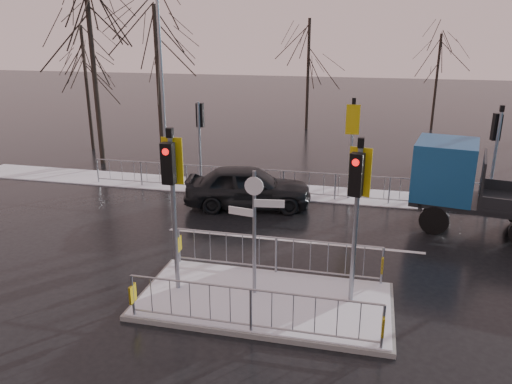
% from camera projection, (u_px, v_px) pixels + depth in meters
% --- Properties ---
extents(ground, '(120.00, 120.00, 0.00)m').
position_uv_depth(ground, '(265.00, 303.00, 11.94)').
color(ground, black).
rests_on(ground, ground).
extents(snow_verge, '(30.00, 2.00, 0.04)m').
position_uv_depth(snow_verge, '(310.00, 193.00, 19.89)').
color(snow_verge, white).
rests_on(snow_verge, ground).
extents(lane_markings, '(8.00, 11.38, 0.01)m').
position_uv_depth(lane_markings, '(262.00, 310.00, 11.63)').
color(lane_markings, silver).
rests_on(lane_markings, ground).
extents(traffic_island, '(6.00, 3.04, 4.15)m').
position_uv_depth(traffic_island, '(264.00, 288.00, 11.83)').
color(traffic_island, '#62625D').
rests_on(traffic_island, ground).
extents(far_kerb_fixtures, '(18.00, 0.65, 3.83)m').
position_uv_depth(far_kerb_fixtures, '(317.00, 173.00, 19.04)').
color(far_kerb_fixtures, gray).
rests_on(far_kerb_fixtures, ground).
extents(car_far_lane, '(4.83, 2.67, 1.56)m').
position_uv_depth(car_far_lane, '(248.00, 187.00, 18.17)').
color(car_far_lane, black).
rests_on(car_far_lane, ground).
extents(flatbed_truck, '(6.41, 3.31, 2.83)m').
position_uv_depth(flatbed_truck, '(472.00, 184.00, 16.02)').
color(flatbed_truck, black).
rests_on(flatbed_truck, ground).
extents(tree_near_a, '(4.75, 4.75, 8.97)m').
position_uv_depth(tree_near_a, '(90.00, 32.00, 22.50)').
color(tree_near_a, black).
rests_on(tree_near_a, ground).
extents(tree_near_b, '(4.00, 4.00, 7.55)m').
position_uv_depth(tree_near_b, '(157.00, 53.00, 23.64)').
color(tree_near_b, black).
rests_on(tree_near_b, ground).
extents(tree_near_c, '(3.50, 3.50, 6.61)m').
position_uv_depth(tree_near_c, '(85.00, 64.00, 25.75)').
color(tree_near_c, black).
rests_on(tree_near_c, ground).
extents(tree_far_a, '(3.75, 3.75, 7.08)m').
position_uv_depth(tree_far_a, '(309.00, 53.00, 31.22)').
color(tree_far_a, black).
rests_on(tree_far_a, ground).
extents(tree_far_b, '(3.25, 3.25, 6.14)m').
position_uv_depth(tree_far_b, '(438.00, 63.00, 31.53)').
color(tree_far_b, black).
rests_on(tree_far_b, ground).
extents(street_lamp_left, '(1.25, 0.18, 8.20)m').
position_uv_depth(street_lamp_left, '(163.00, 73.00, 20.73)').
color(street_lamp_left, gray).
rests_on(street_lamp_left, ground).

